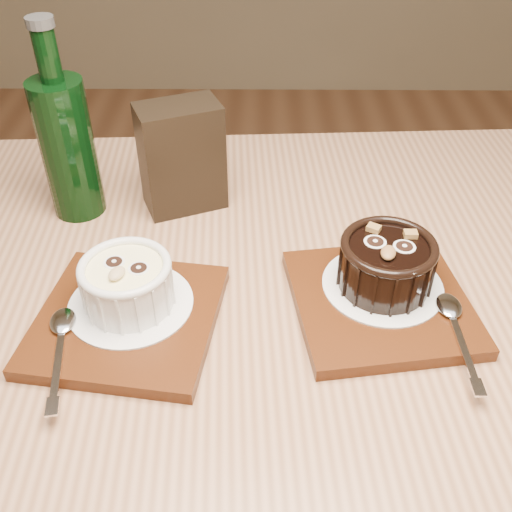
% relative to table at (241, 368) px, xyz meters
% --- Properties ---
extents(table, '(1.24, 0.86, 0.75)m').
position_rel_table_xyz_m(table, '(0.00, 0.00, 0.00)').
color(table, brown).
rests_on(table, ground).
extents(tray_left, '(0.20, 0.20, 0.01)m').
position_rel_table_xyz_m(tray_left, '(-0.11, -0.02, 0.10)').
color(tray_left, '#4A210C').
rests_on(tray_left, table).
extents(doily_left, '(0.13, 0.13, 0.00)m').
position_rel_table_xyz_m(doily_left, '(-0.11, -0.00, 0.11)').
color(doily_left, white).
rests_on(doily_left, tray_left).
extents(ramekin_white, '(0.09, 0.09, 0.06)m').
position_rel_table_xyz_m(ramekin_white, '(-0.11, -0.00, 0.14)').
color(ramekin_white, white).
rests_on(ramekin_white, doily_left).
extents(spoon_left, '(0.05, 0.14, 0.01)m').
position_rel_table_xyz_m(spoon_left, '(-0.17, -0.07, 0.11)').
color(spoon_left, white).
rests_on(spoon_left, tray_left).
extents(tray_right, '(0.20, 0.20, 0.01)m').
position_rel_table_xyz_m(tray_right, '(0.15, 0.01, 0.10)').
color(tray_right, '#4A210C').
rests_on(tray_right, table).
extents(doily_right, '(0.13, 0.13, 0.00)m').
position_rel_table_xyz_m(doily_right, '(0.15, 0.03, 0.11)').
color(doily_right, white).
rests_on(doily_right, tray_right).
extents(ramekin_dark, '(0.10, 0.10, 0.06)m').
position_rel_table_xyz_m(ramekin_dark, '(0.15, 0.03, 0.14)').
color(ramekin_dark, black).
rests_on(ramekin_dark, doily_right).
extents(spoon_right, '(0.03, 0.13, 0.01)m').
position_rel_table_xyz_m(spoon_right, '(0.22, -0.04, 0.11)').
color(spoon_right, white).
rests_on(spoon_right, tray_right).
extents(condiment_stand, '(0.12, 0.09, 0.14)m').
position_rel_table_xyz_m(condiment_stand, '(-0.08, 0.21, 0.16)').
color(condiment_stand, black).
rests_on(condiment_stand, table).
extents(green_bottle, '(0.07, 0.07, 0.25)m').
position_rel_table_xyz_m(green_bottle, '(-0.21, 0.19, 0.19)').
color(green_bottle, black).
rests_on(green_bottle, table).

